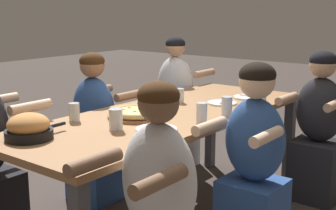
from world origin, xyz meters
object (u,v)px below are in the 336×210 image
at_px(empty_plate_a, 248,97).
at_px(drinking_glass_a, 227,106).
at_px(pizza_board_main, 136,114).
at_px(diner_near_center, 253,169).
at_px(skillet_bowl, 29,128).
at_px(empty_plate_c, 222,103).
at_px(drinking_glass_e, 202,114).
at_px(drinking_glass_b, 116,120).
at_px(diner_far_right, 175,109).
at_px(diner_far_center, 95,134).
at_px(drinking_glass_c, 74,113).
at_px(empty_plate_b, 156,129).
at_px(drinking_glass_d, 262,95).
at_px(diner_near_right, 318,133).
at_px(drinking_glass_f, 180,96).

height_order(empty_plate_a, drinking_glass_a, drinking_glass_a).
distance_m(pizza_board_main, diner_near_center, 0.79).
bearing_deg(drinking_glass_a, skillet_bowl, 153.78).
bearing_deg(empty_plate_c, drinking_glass_e, -159.49).
bearing_deg(pizza_board_main, diner_near_center, -74.33).
xyz_separation_m(drinking_glass_b, diner_far_right, (1.48, 0.70, -0.29)).
relative_size(drinking_glass_a, diner_far_center, 0.11).
relative_size(empty_plate_a, diner_far_right, 0.19).
bearing_deg(drinking_glass_c, empty_plate_b, -74.38).
bearing_deg(drinking_glass_d, diner_near_center, -156.04).
relative_size(pizza_board_main, skillet_bowl, 0.97).
bearing_deg(diner_far_center, drinking_glass_e, -4.74).
xyz_separation_m(drinking_glass_e, diner_near_right, (1.10, -0.30, -0.31)).
height_order(drinking_glass_d, diner_near_right, diner_near_right).
relative_size(pizza_board_main, drinking_glass_c, 3.11).
bearing_deg(pizza_board_main, empty_plate_c, -15.60).
height_order(empty_plate_a, drinking_glass_d, drinking_glass_d).
xyz_separation_m(drinking_glass_c, drinking_glass_f, (0.83, -0.17, -0.01)).
bearing_deg(diner_far_center, diner_far_right, 90.00).
bearing_deg(drinking_glass_e, diner_far_right, 43.12).
relative_size(empty_plate_b, drinking_glass_d, 1.61).
distance_m(empty_plate_c, diner_far_center, 0.97).
xyz_separation_m(drinking_glass_d, drinking_glass_f, (-0.34, 0.48, -0.02)).
bearing_deg(drinking_glass_c, empty_plate_a, -20.11).
distance_m(diner_far_right, diner_far_center, 0.99).
bearing_deg(drinking_glass_d, diner_far_center, 123.97).
bearing_deg(empty_plate_a, diner_far_right, 77.19).
distance_m(empty_plate_b, diner_far_right, 1.62).
xyz_separation_m(pizza_board_main, drinking_glass_a, (0.40, -0.41, 0.03)).
bearing_deg(diner_far_right, empty_plate_b, -56.69).
distance_m(empty_plate_a, drinking_glass_c, 1.38).
height_order(empty_plate_b, drinking_glass_b, drinking_glass_b).
xyz_separation_m(drinking_glass_f, diner_far_right, (0.65, 0.53, -0.27)).
bearing_deg(diner_near_right, diner_far_center, 37.69).
relative_size(drinking_glass_f, diner_near_right, 0.09).
bearing_deg(drinking_glass_f, diner_near_right, -49.48).
relative_size(drinking_glass_b, diner_near_center, 0.11).
xyz_separation_m(pizza_board_main, diner_near_right, (1.21, -0.72, -0.27)).
distance_m(drinking_glass_b, drinking_glass_f, 0.85).
xyz_separation_m(pizza_board_main, skillet_bowl, (-0.69, 0.13, 0.03)).
distance_m(empty_plate_a, drinking_glass_d, 0.22).
distance_m(drinking_glass_b, drinking_glass_c, 0.34).
relative_size(pizza_board_main, drinking_glass_d, 2.41).
xyz_separation_m(drinking_glass_e, diner_far_right, (1.07, 1.01, -0.29)).
distance_m(empty_plate_a, empty_plate_b, 1.15).
xyz_separation_m(drinking_glass_e, diner_far_center, (0.08, 1.01, -0.32)).
distance_m(drinking_glass_a, drinking_glass_e, 0.29).
bearing_deg(drinking_glass_a, empty_plate_a, 16.10).
bearing_deg(pizza_board_main, empty_plate_a, -13.39).
bearing_deg(skillet_bowl, diner_near_right, -23.96).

